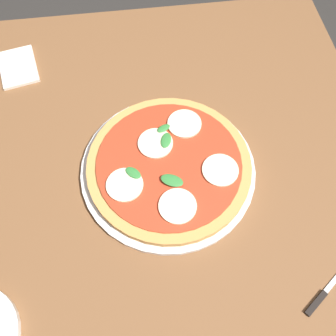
{
  "coord_description": "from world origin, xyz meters",
  "views": [
    {
      "loc": [
        0.31,
        -0.03,
        1.42
      ],
      "look_at": [
        -0.06,
        0.02,
        0.73
      ],
      "focal_mm": 38.36,
      "sensor_mm": 36.0,
      "label": 1
    }
  ],
  "objects_px": {
    "knife": "(325,292)",
    "dining_table": "(162,211)",
    "serving_tray": "(168,169)",
    "napkin": "(18,67)",
    "pizza": "(169,165)"
  },
  "relations": [
    {
      "from": "knife",
      "to": "dining_table",
      "type": "bearing_deg",
      "value": -130.46
    },
    {
      "from": "dining_table",
      "to": "knife",
      "type": "bearing_deg",
      "value": 49.54
    },
    {
      "from": "serving_tray",
      "to": "knife",
      "type": "height_order",
      "value": "serving_tray"
    },
    {
      "from": "dining_table",
      "to": "serving_tray",
      "type": "distance_m",
      "value": 0.12
    },
    {
      "from": "dining_table",
      "to": "napkin",
      "type": "bearing_deg",
      "value": -141.13
    },
    {
      "from": "dining_table",
      "to": "pizza",
      "type": "distance_m",
      "value": 0.13
    },
    {
      "from": "dining_table",
      "to": "napkin",
      "type": "xyz_separation_m",
      "value": [
        -0.4,
        -0.33,
        0.1
      ]
    },
    {
      "from": "napkin",
      "to": "knife",
      "type": "relative_size",
      "value": 0.98
    },
    {
      "from": "pizza",
      "to": "knife",
      "type": "xyz_separation_m",
      "value": [
        0.29,
        0.26,
        -0.02
      ]
    },
    {
      "from": "pizza",
      "to": "knife",
      "type": "height_order",
      "value": "pizza"
    },
    {
      "from": "pizza",
      "to": "dining_table",
      "type": "bearing_deg",
      "value": -23.06
    },
    {
      "from": "pizza",
      "to": "napkin",
      "type": "xyz_separation_m",
      "value": [
        -0.35,
        -0.35,
        -0.02
      ]
    },
    {
      "from": "serving_tray",
      "to": "napkin",
      "type": "height_order",
      "value": "serving_tray"
    },
    {
      "from": "serving_tray",
      "to": "napkin",
      "type": "xyz_separation_m",
      "value": [
        -0.35,
        -0.35,
        -0.0
      ]
    },
    {
      "from": "dining_table",
      "to": "serving_tray",
      "type": "height_order",
      "value": "serving_tray"
    }
  ]
}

